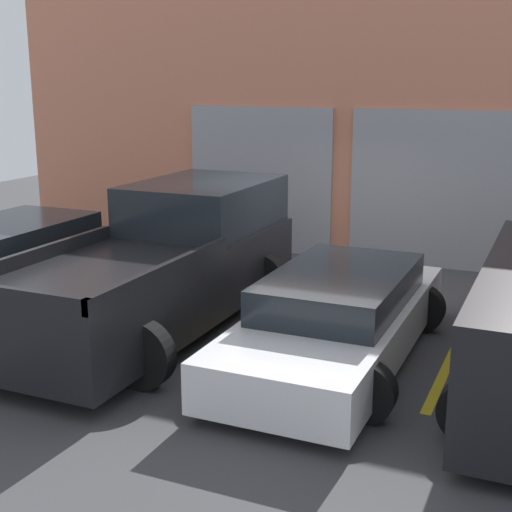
# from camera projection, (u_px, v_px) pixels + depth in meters

# --- Properties ---
(ground_plane) EXTENTS (28.00, 28.00, 0.00)m
(ground_plane) POSITION_uv_depth(u_px,v_px,m) (297.00, 300.00, 11.45)
(ground_plane) COLOR #3D3D3F
(shophouse_building) EXTENTS (15.31, 0.68, 5.80)m
(shophouse_building) POSITION_uv_depth(u_px,v_px,m) (359.00, 110.00, 13.68)
(shophouse_building) COLOR #D17A5B
(shophouse_building) RESTS_ON ground
(pickup_truck) EXTENTS (2.57, 5.56, 1.92)m
(pickup_truck) POSITION_uv_depth(u_px,v_px,m) (166.00, 264.00, 10.15)
(pickup_truck) COLOR black
(pickup_truck) RESTS_ON ground
(sedan_white) EXTENTS (2.19, 4.79, 1.13)m
(sedan_white) POSITION_uv_depth(u_px,v_px,m) (338.00, 317.00, 8.93)
(sedan_white) COLOR white
(sedan_white) RESTS_ON ground
(van_right) EXTENTS (2.21, 4.73, 1.32)m
(van_right) POSITION_uv_depth(u_px,v_px,m) (7.00, 268.00, 10.99)
(van_right) COLOR white
(van_right) RESTS_ON ground
(parking_stripe_left) EXTENTS (0.12, 2.20, 0.01)m
(parking_stripe_left) POSITION_uv_depth(u_px,v_px,m) (79.00, 317.00, 10.59)
(parking_stripe_left) COLOR gold
(parking_stripe_left) RESTS_ON ground
(parking_stripe_centre) EXTENTS (0.12, 2.20, 0.01)m
(parking_stripe_centre) POSITION_uv_depth(u_px,v_px,m) (241.00, 343.00, 9.55)
(parking_stripe_centre) COLOR gold
(parking_stripe_centre) RESTS_ON ground
(parking_stripe_right) EXTENTS (0.12, 2.20, 0.01)m
(parking_stripe_right) POSITION_uv_depth(u_px,v_px,m) (443.00, 376.00, 8.52)
(parking_stripe_right) COLOR gold
(parking_stripe_right) RESTS_ON ground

